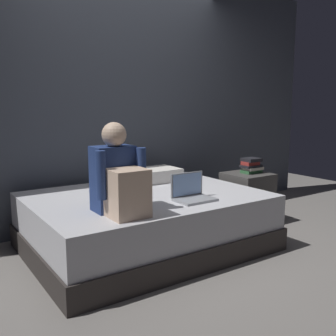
{
  "coord_description": "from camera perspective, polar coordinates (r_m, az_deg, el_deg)",
  "views": [
    {
      "loc": [
        -1.89,
        -2.55,
        1.27
      ],
      "look_at": [
        -0.1,
        0.1,
        0.74
      ],
      "focal_mm": 41.04,
      "sensor_mm": 36.0,
      "label": 1
    }
  ],
  "objects": [
    {
      "name": "book_stack",
      "position": [
        4.22,
        12.28,
        0.33
      ],
      "size": [
        0.23,
        0.16,
        0.16
      ],
      "color": "#387042",
      "rests_on": "nightstand"
    },
    {
      "name": "ground_plane",
      "position": [
        3.41,
        2.34,
        -12.46
      ],
      "size": [
        8.0,
        8.0,
        0.0
      ],
      "primitive_type": "plane",
      "color": "gray"
    },
    {
      "name": "person_sitting",
      "position": [
        2.78,
        -7.33,
        -1.61
      ],
      "size": [
        0.39,
        0.44,
        0.66
      ],
      "color": "navy",
      "rests_on": "bed"
    },
    {
      "name": "laptop",
      "position": [
        3.18,
        3.55,
        -3.78
      ],
      "size": [
        0.32,
        0.23,
        0.22
      ],
      "color": "#9EA0A5",
      "rests_on": "bed"
    },
    {
      "name": "nightstand",
      "position": [
        4.27,
        11.66,
        -4.35
      ],
      "size": [
        0.44,
        0.46,
        0.54
      ],
      "color": "#474442",
      "rests_on": "ground_plane"
    },
    {
      "name": "pillow",
      "position": [
        3.93,
        -2.49,
        -1.08
      ],
      "size": [
        0.56,
        0.36,
        0.13
      ],
      "primitive_type": "cube",
      "color": "silver",
      "rests_on": "bed"
    },
    {
      "name": "clothes_pile",
      "position": [
        4.0,
        1.13,
        -1.14
      ],
      "size": [
        0.22,
        0.16,
        0.11
      ],
      "color": "#3D4C8E",
      "rests_on": "bed"
    },
    {
      "name": "bed",
      "position": [
        3.46,
        -3.31,
        -7.88
      ],
      "size": [
        2.0,
        1.5,
        0.49
      ],
      "color": "#332D2B",
      "rests_on": "ground_plane"
    },
    {
      "name": "wall_back",
      "position": [
        4.2,
        -7.47,
        10.39
      ],
      "size": [
        5.6,
        0.1,
        2.7
      ],
      "primitive_type": "cube",
      "color": "#424751",
      "rests_on": "ground_plane"
    }
  ]
}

